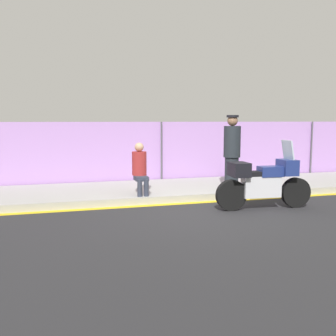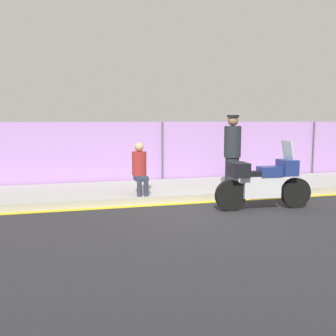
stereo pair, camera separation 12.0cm
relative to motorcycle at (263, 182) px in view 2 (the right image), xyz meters
name	(u,v)px [view 2 (the right image)]	position (x,y,z in m)	size (l,w,h in m)	color
ground_plane	(205,212)	(-1.28, 0.10, -0.60)	(120.00, 120.00, 0.00)	#262628
sidewalk	(175,189)	(-1.28, 2.40, -0.52)	(38.33, 2.62, 0.17)	#9E9E99
curb_paint_stripe	(192,203)	(-1.28, 1.00, -0.60)	(38.33, 0.18, 0.01)	gold
storefront_fence	(162,153)	(-1.28, 3.80, 0.33)	(36.41, 0.17, 1.87)	#AD7FC6
motorcycle	(263,182)	(0.00, 0.00, 0.00)	(2.18, 0.59, 1.49)	black
officer_standing	(232,151)	(0.07, 1.75, 0.53)	(0.43, 0.43, 1.87)	#1E2328
person_seated_on_curb	(140,166)	(-2.39, 1.56, 0.24)	(0.35, 0.62, 1.22)	#2D3342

